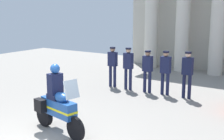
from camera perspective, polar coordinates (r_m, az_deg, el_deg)
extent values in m
cube|color=beige|center=(17.36, 17.34, 10.70)|extent=(8.83, 0.30, 6.51)
cylinder|color=beige|center=(17.45, 7.48, 9.48)|extent=(0.75, 0.75, 5.52)
cylinder|color=beige|center=(16.73, 13.23, 9.20)|extent=(0.75, 0.75, 5.52)
cylinder|color=beige|center=(16.19, 19.43, 8.80)|extent=(0.75, 0.75, 5.52)
cylinder|color=#191E42|center=(13.13, -0.29, -1.16)|extent=(0.13, 0.13, 0.92)
cylinder|color=#191E42|center=(13.02, 0.52, -1.27)|extent=(0.13, 0.13, 0.92)
cube|color=#191E42|center=(12.93, 0.11, 2.08)|extent=(0.39, 0.23, 0.61)
sphere|color=#997056|center=(12.87, 0.12, 3.89)|extent=(0.21, 0.21, 0.21)
cylinder|color=black|center=(12.86, 0.12, 4.23)|extent=(0.24, 0.24, 0.06)
cylinder|color=#191E42|center=(12.69, 2.63, -1.67)|extent=(0.13, 0.13, 0.90)
cylinder|color=#191E42|center=(12.58, 3.49, -1.79)|extent=(0.13, 0.13, 0.90)
cube|color=#191E42|center=(12.48, 3.09, 1.74)|extent=(0.39, 0.23, 0.66)
sphere|color=tan|center=(12.41, 3.12, 3.72)|extent=(0.21, 0.21, 0.21)
cylinder|color=black|center=(12.40, 3.12, 4.08)|extent=(0.24, 0.24, 0.06)
cylinder|color=#191E42|center=(12.31, 6.20, -2.17)|extent=(0.13, 0.13, 0.88)
cylinder|color=#191E42|center=(12.22, 7.12, -2.30)|extent=(0.13, 0.13, 0.88)
cube|color=#191E42|center=(12.11, 6.74, 1.20)|extent=(0.39, 0.23, 0.62)
sphere|color=#997056|center=(12.05, 6.79, 3.15)|extent=(0.21, 0.21, 0.21)
cylinder|color=black|center=(12.03, 6.80, 3.52)|extent=(0.24, 0.24, 0.06)
cylinder|color=#191E42|center=(12.08, 9.48, -2.54)|extent=(0.13, 0.13, 0.87)
cylinder|color=#191E42|center=(12.00, 10.44, -2.67)|extent=(0.13, 0.13, 0.87)
cube|color=#191E42|center=(11.88, 10.09, 0.96)|extent=(0.39, 0.23, 0.65)
sphere|color=tan|center=(11.81, 10.16, 3.02)|extent=(0.21, 0.21, 0.21)
cylinder|color=black|center=(11.80, 10.17, 3.40)|extent=(0.24, 0.24, 0.06)
cylinder|color=#141938|center=(11.76, 13.40, -2.98)|extent=(0.13, 0.13, 0.91)
cylinder|color=#141938|center=(11.69, 14.41, -3.12)|extent=(0.13, 0.13, 0.91)
cube|color=#141938|center=(11.56, 14.08, 0.71)|extent=(0.39, 0.23, 0.65)
sphere|color=beige|center=(11.49, 14.19, 2.82)|extent=(0.21, 0.21, 0.21)
cylinder|color=black|center=(11.48, 14.21, 3.20)|extent=(0.24, 0.24, 0.06)
cylinder|color=black|center=(7.89, -6.89, -10.98)|extent=(0.65, 0.23, 0.64)
cylinder|color=black|center=(9.01, -12.61, -8.29)|extent=(0.66, 0.27, 0.64)
cube|color=#1E4C99|center=(8.30, -10.05, -6.98)|extent=(1.28, 0.58, 0.44)
ellipsoid|color=#1E4C99|center=(8.09, -9.52, -5.08)|extent=(0.58, 0.42, 0.26)
cube|color=yellow|center=(8.31, -10.04, -7.11)|extent=(1.30, 0.59, 0.06)
cube|color=silver|center=(7.66, -7.65, -3.64)|extent=(0.24, 0.42, 0.47)
cube|color=black|center=(8.84, -10.51, -5.86)|extent=(0.39, 0.25, 0.36)
cube|color=black|center=(8.57, -13.40, -6.53)|extent=(0.39, 0.25, 0.36)
cube|color=#141938|center=(8.31, -10.59, -4.88)|extent=(0.46, 0.42, 0.14)
cube|color=#141938|center=(8.22, -10.68, -2.54)|extent=(0.33, 0.41, 0.56)
sphere|color=#1E4C99|center=(8.12, -10.71, 0.24)|extent=(0.26, 0.26, 0.26)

